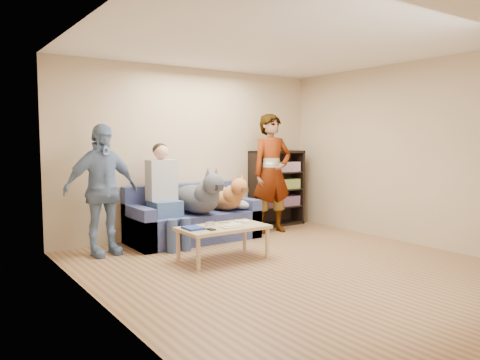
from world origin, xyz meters
TOP-DOWN VIEW (x-y plane):
  - ground at (0.00, 0.00)m, footprint 5.00×5.00m
  - ceiling at (0.00, 0.00)m, footprint 5.00×5.00m
  - wall_back at (0.00, 2.50)m, footprint 4.50×0.00m
  - wall_left at (-2.25, 0.00)m, footprint 0.00×5.00m
  - wall_right at (2.25, 0.00)m, footprint 0.00×5.00m
  - blanket at (0.54, 1.87)m, footprint 0.38×0.33m
  - person_standing_right at (1.10, 1.90)m, footprint 0.74×0.53m
  - person_standing_left at (-1.64, 1.96)m, footprint 1.04×0.55m
  - held_controller at (0.90, 1.70)m, footprint 0.07×0.14m
  - notebook_blue at (-0.88, 0.93)m, footprint 0.20×0.26m
  - papers at (-0.43, 0.78)m, footprint 0.26×0.20m
  - magazine at (-0.40, 0.80)m, footprint 0.22×0.17m
  - camera_silver at (-0.60, 1.00)m, footprint 0.11×0.06m
  - controller_a at (-0.20, 0.98)m, footprint 0.04×0.13m
  - controller_b at (-0.12, 0.90)m, footprint 0.09×0.06m
  - headphone_cup_a at (-0.28, 0.86)m, footprint 0.07×0.07m
  - headphone_cup_b at (-0.28, 0.94)m, footprint 0.07×0.07m
  - pen_orange at (-0.50, 0.72)m, footprint 0.13×0.06m
  - pen_black at (-0.36, 1.06)m, footprint 0.13×0.08m
  - wallet at (-0.73, 0.76)m, footprint 0.07×0.12m
  - sofa at (-0.25, 2.10)m, footprint 1.90×0.85m
  - person_seated at (-0.75, 1.97)m, footprint 0.40×0.73m
  - dog_gray at (-0.25, 1.88)m, footprint 0.48×1.28m
  - dog_tan at (0.25, 1.94)m, footprint 0.40×1.16m
  - coffee_table at (-0.48, 0.88)m, footprint 1.10×0.60m
  - bookshelf at (1.55, 2.33)m, footprint 1.00×0.34m

SIDE VIEW (x-z plane):
  - ground at x=0.00m, z-range 0.00..0.00m
  - sofa at x=-0.25m, z-range -0.13..0.69m
  - coffee_table at x=-0.48m, z-range 0.16..0.58m
  - pen_orange at x=-0.50m, z-range 0.42..0.43m
  - pen_black at x=-0.36m, z-range 0.42..0.43m
  - papers at x=-0.43m, z-range 0.42..0.43m
  - wallet at x=-0.73m, z-range 0.42..0.43m
  - headphone_cup_a at x=-0.28m, z-range 0.42..0.44m
  - headphone_cup_b at x=-0.28m, z-range 0.42..0.44m
  - notebook_blue at x=-0.88m, z-range 0.42..0.45m
  - controller_a at x=-0.20m, z-range 0.42..0.45m
  - controller_b at x=-0.12m, z-range 0.42..0.45m
  - magazine at x=-0.40m, z-range 0.43..0.45m
  - camera_silver at x=-0.60m, z-range 0.42..0.47m
  - blanket at x=0.54m, z-range 0.43..0.56m
  - dog_tan at x=0.25m, z-range 0.34..0.92m
  - dog_gray at x=-0.25m, z-range 0.33..1.02m
  - bookshelf at x=1.55m, z-range 0.03..1.33m
  - person_seated at x=-0.75m, z-range 0.04..1.51m
  - person_standing_left at x=-1.64m, z-range 0.00..1.70m
  - person_standing_right at x=1.10m, z-range 0.00..1.90m
  - held_controller at x=0.90m, z-range 1.11..1.14m
  - wall_back at x=0.00m, z-range -0.95..3.55m
  - wall_left at x=-2.25m, z-range -1.20..3.80m
  - wall_right at x=2.25m, z-range -1.20..3.80m
  - ceiling at x=0.00m, z-range 2.60..2.60m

